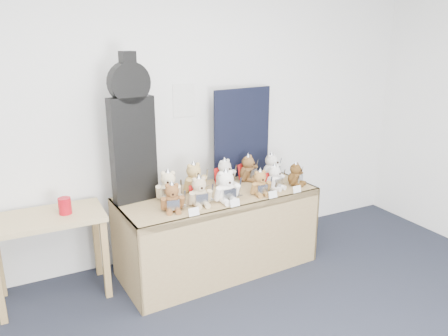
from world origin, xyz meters
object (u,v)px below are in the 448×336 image
teddy_back_centre_right (225,174)px  teddy_back_right (248,169)px  teddy_front_far_right (275,178)px  teddy_back_centre_left (194,179)px  display_table (222,212)px  red_cup (65,206)px  guitar_case (132,131)px  teddy_front_centre (226,188)px  teddy_front_right (260,184)px  teddy_back_left (168,187)px  teddy_front_far_left (172,198)px  teddy_front_left (199,192)px  teddy_back_end (272,167)px  side_table (48,231)px  teddy_front_end (296,175)px

teddy_back_centre_right → teddy_back_right: 0.26m
teddy_front_far_right → teddy_back_centre_left: 0.71m
display_table → red_cup: (-1.24, 0.22, 0.21)m
guitar_case → teddy_front_centre: guitar_case is taller
red_cup → teddy_front_right: (1.55, -0.35, 0.04)m
guitar_case → teddy_front_right: size_ratio=4.85×
guitar_case → teddy_back_left: 0.55m
teddy_front_centre → teddy_front_right: teddy_front_centre is taller
teddy_back_centre_left → teddy_back_centre_right: teddy_back_centre_left is taller
guitar_case → teddy_front_far_left: (0.19, -0.35, -0.48)m
display_table → teddy_back_centre_right: teddy_back_centre_right is taller
teddy_front_left → teddy_back_right: bearing=33.3°
teddy_front_far_left → teddy_back_left: teddy_back_left is taller
teddy_back_left → teddy_back_end: size_ratio=1.03×
display_table → teddy_back_right: (0.41, 0.26, 0.26)m
teddy_back_left → teddy_back_right: size_ratio=1.04×
teddy_back_centre_left → teddy_back_right: size_ratio=1.09×
teddy_back_right → teddy_back_centre_right: bearing=156.8°
teddy_back_right → display_table: bearing=-177.2°
teddy_front_far_left → side_table: bearing=170.9°
teddy_front_left → teddy_front_far_right: bearing=8.6°
teddy_back_centre_right → teddy_back_end: size_ratio=1.00×
guitar_case → teddy_front_left: bearing=-47.6°
display_table → teddy_back_end: bearing=14.2°
teddy_front_centre → teddy_back_end: 0.75m
teddy_front_right → teddy_back_centre_right: (-0.16, 0.36, 0.01)m
teddy_front_end → teddy_back_left: 1.18m
teddy_front_far_left → teddy_back_right: (0.90, 0.38, 0.01)m
display_table → side_table: size_ratio=2.06×
teddy_back_centre_left → teddy_back_centre_right: bearing=-3.1°
guitar_case → display_table: bearing=-27.6°
guitar_case → teddy_back_centre_right: 0.96m
display_table → red_cup: red_cup is taller
display_table → teddy_front_far_right: (0.50, -0.06, 0.25)m
teddy_back_right → teddy_back_end: 0.23m
teddy_back_centre_left → teddy_front_centre: bearing=-76.4°
teddy_back_left → teddy_front_right: bearing=4.2°
teddy_back_end → teddy_back_left: bearing=158.1°
teddy_front_end → teddy_back_centre_left: size_ratio=0.79×
side_table → guitar_case: size_ratio=0.71×
side_table → teddy_front_left: (1.13, -0.36, 0.24)m
guitar_case → teddy_back_end: (1.32, -0.02, -0.48)m
side_table → red_cup: red_cup is taller
teddy_front_right → teddy_front_far_right: (0.19, 0.07, 0.00)m
display_table → teddy_back_centre_left: bearing=128.4°
display_table → teddy_front_left: teddy_front_left is taller
teddy_back_centre_right → red_cup: bearing=164.1°
teddy_front_centre → teddy_front_end: teddy_front_centre is taller
guitar_case → teddy_front_far_right: guitar_case is taller
teddy_front_end → teddy_back_end: size_ratio=0.84×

